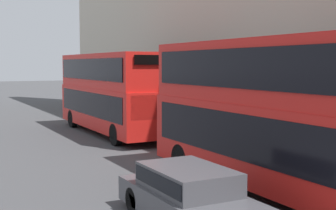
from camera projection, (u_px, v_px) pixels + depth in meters
bus_leading at (286, 111)px, 12.60m from camera, size 2.59×10.64×4.32m
bus_second_in_queue at (112, 90)px, 24.31m from camera, size 2.59×10.13×4.17m
car_dark_sedan at (189, 194)px, 10.60m from camera, size 1.78×4.28×1.31m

